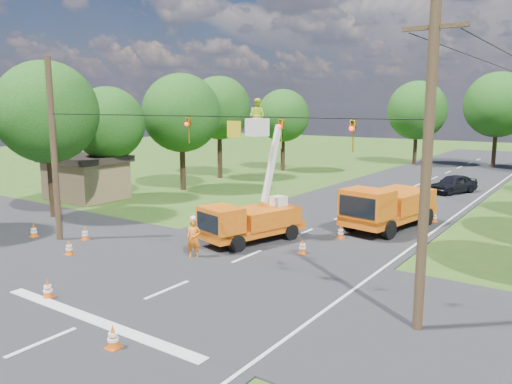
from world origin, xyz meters
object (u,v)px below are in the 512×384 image
Objects in this scene: traffic_cone_1 at (113,337)px; second_truck at (388,207)px; tree_far_a at (417,110)px; ground_worker at (194,238)px; traffic_cone_4 at (69,248)px; pole_right_near at (427,162)px; traffic_cone_3 at (340,232)px; traffic_cone_5 at (85,233)px; shed at (86,177)px; traffic_cone_7 at (434,216)px; tree_left_d at (181,113)px; traffic_cone_6 at (34,231)px; pole_left at (54,151)px; distant_car at (453,184)px; tree_left_c at (108,124)px; bucket_truck at (251,212)px; tree_left_f at (283,116)px; tree_left_e at (219,108)px; traffic_cone_2 at (303,246)px; tree_left_b at (47,112)px; traffic_cone_0 at (48,289)px; tree_far_b at (498,105)px.

second_truck is at bearing 85.56° from traffic_cone_1.
ground_worker is at bearing -85.75° from tree_far_a.
pole_right_near is at bearing 4.96° from traffic_cone_4.
traffic_cone_3 is 0.07× the size of tree_far_a.
shed reaches higher than traffic_cone_5.
tree_left_d is at bearing 179.19° from traffic_cone_7.
pole_left reaches higher than traffic_cone_6.
distant_car is 26.36m from tree_left_c.
second_truck reaches higher than traffic_cone_3.
traffic_cone_4 is 4.32m from traffic_cone_6.
tree_far_a is at bearing 111.81° from bucket_truck.
bucket_truck reaches higher than shed.
tree_left_f is (-18.10, 18.47, 4.41)m from second_truck.
tree_far_a is at bearing 52.99° from tree_left_f.
tree_left_e reaches higher than shed.
tree_left_d is (-17.06, 6.72, 5.77)m from traffic_cone_3.
bucket_truck is at bearing -14.31° from tree_left_c.
traffic_cone_2 and traffic_cone_5 have the same top height.
tree_left_b is at bearing -89.36° from tree_left_f.
ground_worker reaches higher than traffic_cone_7.
traffic_cone_0 is 1.00× the size of traffic_cone_2.
traffic_cone_7 is 22.79m from tree_left_c.
shed is (-16.70, 2.88, 0.09)m from bucket_truck.
traffic_cone_7 is at bearing 45.49° from pole_left.
traffic_cone_1 is 12.31m from traffic_cone_5.
pole_left is 0.95× the size of tree_far_a.
traffic_cone_0 is 1.00× the size of traffic_cone_3.
traffic_cone_3 is at bearing -21.50° from tree_left_d.
shed is (-8.50, 8.00, -2.88)m from pole_left.
ground_worker is (-0.62, -3.51, -0.64)m from bucket_truck.
pole_right_near is 1.82× the size of shed.
pole_left is 0.87× the size of tree_far_b.
shed is at bearing -119.58° from tree_far_b.
ground_worker is 8.55m from pole_left.
ground_worker is 41.84m from tree_far_a.
traffic_cone_1 is at bearing -23.36° from traffic_cone_6.
distant_car is 27.60m from traffic_cone_5.
traffic_cone_2 is at bearing 144.13° from pole_right_near.
pole_right_near reaches higher than tree_left_b.
tree_far_a is (1.81, 44.33, 5.83)m from traffic_cone_4.
traffic_cone_7 is (3.04, 20.77, 0.00)m from traffic_cone_1.
traffic_cone_4 is 15.05m from tree_left_c.
second_truck is 18.70m from traffic_cone_6.
second_truck is at bearing 42.91° from traffic_cone_5.
traffic_cone_0 is at bearing 166.72° from traffic_cone_1.
tree_left_d is (-19.97, 0.28, 5.77)m from traffic_cone_7.
tree_far_b is (4.30, 39.88, 5.28)m from bucket_truck.
tree_left_b is 41.11m from tree_far_a.
traffic_cone_0 and traffic_cone_2 have the same top height.
tree_left_c is at bearing -118.44° from tree_far_b.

